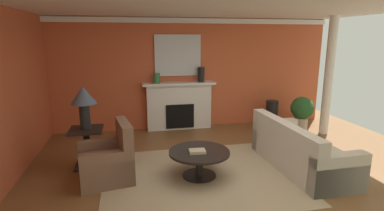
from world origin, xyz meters
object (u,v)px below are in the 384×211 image
(fireplace, at_px, (179,107))
(coffee_table, at_px, (199,158))
(vase_mantel_left, at_px, (157,78))
(vase_mantel_right, at_px, (201,75))
(sofa, at_px, (299,152))
(side_table, at_px, (87,145))
(table_lamp, at_px, (84,99))
(mantel_mirror, at_px, (178,55))
(armchair_near_window, at_px, (108,162))
(potted_plant, at_px, (302,110))
(vase_tall_corner, at_px, (272,114))

(fireplace, xyz_separation_m, coffee_table, (-0.13, -2.75, -0.23))
(vase_mantel_left, bearing_deg, vase_mantel_right, 0.00)
(sofa, bearing_deg, side_table, 167.05)
(coffee_table, bearing_deg, fireplace, 87.34)
(coffee_table, bearing_deg, table_lamp, 156.23)
(mantel_mirror, distance_m, vase_mantel_right, 0.74)
(armchair_near_window, distance_m, vase_mantel_left, 2.90)
(armchair_near_window, xyz_separation_m, side_table, (-0.39, 0.63, 0.09))
(vase_mantel_right, bearing_deg, potted_plant, -15.06)
(side_table, distance_m, potted_plant, 5.11)
(fireplace, distance_m, vase_mantel_right, 0.98)
(vase_mantel_right, relative_size, potted_plant, 0.44)
(fireplace, xyz_separation_m, sofa, (1.66, -2.77, -0.26))
(mantel_mirror, height_order, armchair_near_window, mantel_mirror)
(armchair_near_window, xyz_separation_m, table_lamp, (-0.39, 0.63, 0.92))
(armchair_near_window, xyz_separation_m, coffee_table, (1.46, -0.18, 0.03))
(vase_tall_corner, xyz_separation_m, vase_mantel_left, (-2.93, 0.25, 0.96))
(mantel_mirror, relative_size, potted_plant, 1.37)
(potted_plant, bearing_deg, side_table, -166.02)
(vase_mantel_left, height_order, potted_plant, vase_mantel_left)
(armchair_near_window, bearing_deg, fireplace, 58.30)
(vase_mantel_right, bearing_deg, fireplace, 174.86)
(table_lamp, relative_size, vase_mantel_right, 2.05)
(table_lamp, height_order, vase_mantel_right, vase_mantel_right)
(fireplace, distance_m, potted_plant, 3.06)
(vase_mantel_right, distance_m, potted_plant, 2.66)
(side_table, bearing_deg, fireplace, 44.43)
(mantel_mirror, height_order, potted_plant, mantel_mirror)
(fireplace, relative_size, coffee_table, 1.80)
(fireplace, bearing_deg, armchair_near_window, -121.70)
(vase_tall_corner, bearing_deg, mantel_mirror, 169.99)
(mantel_mirror, distance_m, vase_tall_corner, 2.84)
(potted_plant, bearing_deg, vase_tall_corner, 146.08)
(fireplace, bearing_deg, mantel_mirror, 90.00)
(coffee_table, height_order, vase_mantel_left, vase_mantel_left)
(vase_mantel_right, bearing_deg, coffee_table, -104.08)
(armchair_near_window, bearing_deg, coffee_table, -7.16)
(fireplace, bearing_deg, table_lamp, -135.57)
(mantel_mirror, bearing_deg, fireplace, -90.00)
(vase_mantel_right, bearing_deg, armchair_near_window, -130.31)
(table_lamp, bearing_deg, vase_mantel_left, 52.93)
(potted_plant, bearing_deg, coffee_table, -146.61)
(armchair_near_window, height_order, vase_mantel_left, vase_mantel_left)
(vase_tall_corner, bearing_deg, coffee_table, -135.64)
(coffee_table, bearing_deg, vase_mantel_right, 75.92)
(potted_plant, bearing_deg, table_lamp, -166.02)
(table_lamp, relative_size, potted_plant, 0.90)
(mantel_mirror, xyz_separation_m, potted_plant, (2.98, -0.82, -1.34))
(side_table, bearing_deg, armchair_near_window, -58.30)
(armchair_near_window, distance_m, coffee_table, 1.47)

